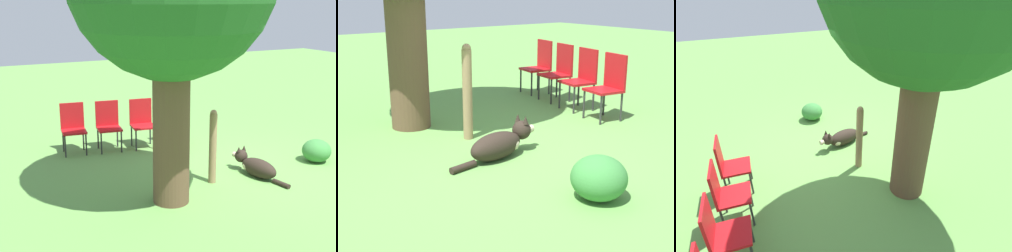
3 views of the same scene
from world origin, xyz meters
TOP-DOWN VIEW (x-y plane):
  - ground_plane at (0.00, 0.00)m, footprint 30.00×30.00m
  - dog at (-0.04, -0.35)m, footprint 1.22×0.41m
  - fence_post at (0.03, 0.44)m, footprint 0.12×0.12m
  - red_chair_0 at (2.11, 0.04)m, footprint 0.48×0.50m
  - red_chair_1 at (2.23, 0.69)m, footprint 0.48×0.50m
  - red_chair_2 at (2.36, 1.33)m, footprint 0.48×0.50m
  - red_chair_3 at (2.48, 1.98)m, footprint 0.48×0.50m
  - low_shrub at (0.04, -1.73)m, footprint 0.50×0.50m

SIDE VIEW (x-z plane):
  - ground_plane at x=0.00m, z-range 0.00..0.00m
  - dog at x=-0.04m, z-range -0.05..0.37m
  - low_shrub at x=0.04m, z-range 0.00..0.40m
  - red_chair_0 at x=2.11m, z-range 0.06..0.99m
  - red_chair_1 at x=2.23m, z-range 0.06..0.99m
  - red_chair_2 at x=2.36m, z-range 0.06..0.99m
  - red_chair_3 at x=2.48m, z-range 0.06..0.99m
  - fence_post at x=0.03m, z-range 0.01..1.19m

